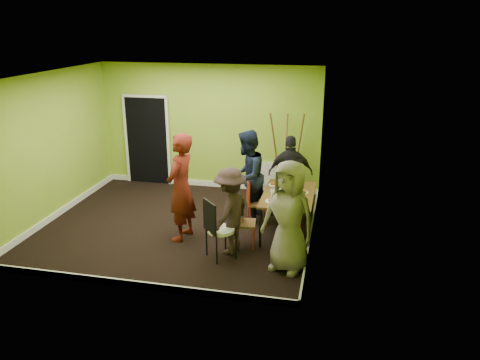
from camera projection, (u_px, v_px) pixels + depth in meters
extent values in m
plane|color=black|center=(179.00, 225.00, 8.88)|extent=(5.00, 5.00, 0.00)
cube|color=#8FAE2C|center=(209.00, 127.00, 10.51)|extent=(5.00, 0.04, 2.80)
cube|color=#8FAE2C|center=(120.00, 198.00, 6.35)|extent=(5.00, 0.04, 2.80)
cube|color=#8FAE2C|center=(51.00, 147.00, 8.93)|extent=(0.04, 4.50, 2.80)
cube|color=#8FAE2C|center=(315.00, 162.00, 7.93)|extent=(0.04, 4.50, 2.80)
cube|color=white|center=(172.00, 75.00, 7.97)|extent=(5.00, 4.50, 0.04)
cube|color=black|center=(147.00, 141.00, 10.90)|extent=(1.00, 0.05, 2.04)
cube|color=white|center=(265.00, 174.00, 10.55)|extent=(0.50, 0.04, 0.55)
cylinder|color=black|center=(260.00, 228.00, 7.92)|extent=(0.04, 0.04, 0.71)
cylinder|color=black|center=(306.00, 232.00, 7.77)|extent=(0.04, 0.04, 0.71)
cylinder|color=black|center=(272.00, 199.00, 9.20)|extent=(0.04, 0.04, 0.71)
cylinder|color=black|center=(312.00, 202.00, 9.04)|extent=(0.04, 0.04, 0.71)
cube|color=brown|center=(289.00, 195.00, 8.36)|extent=(0.90, 1.50, 0.04)
cylinder|color=red|center=(248.00, 210.00, 9.03)|extent=(0.02, 0.02, 0.41)
cylinder|color=red|center=(250.00, 217.00, 8.74)|extent=(0.02, 0.02, 0.41)
cylinder|color=red|center=(264.00, 210.00, 9.06)|extent=(0.02, 0.02, 0.41)
cylinder|color=red|center=(266.00, 216.00, 8.77)|extent=(0.02, 0.02, 0.41)
cube|color=brown|center=(257.00, 203.00, 8.83)|extent=(0.46, 0.46, 0.04)
cube|color=red|center=(248.00, 191.00, 8.74)|extent=(0.13, 0.34, 0.46)
cylinder|color=red|center=(236.00, 230.00, 8.18)|extent=(0.02, 0.02, 0.42)
cylinder|color=red|center=(235.00, 238.00, 7.88)|extent=(0.02, 0.02, 0.42)
cylinder|color=red|center=(254.00, 231.00, 8.16)|extent=(0.02, 0.02, 0.42)
cylinder|color=red|center=(253.00, 239.00, 7.86)|extent=(0.02, 0.02, 0.42)
cube|color=brown|center=(245.00, 223.00, 7.95)|extent=(0.42, 0.42, 0.04)
cube|color=red|center=(234.00, 209.00, 7.88)|extent=(0.08, 0.35, 0.46)
cylinder|color=red|center=(299.00, 200.00, 9.45)|extent=(0.03, 0.03, 0.48)
cylinder|color=red|center=(281.00, 199.00, 9.51)|extent=(0.03, 0.03, 0.48)
cylinder|color=red|center=(298.00, 207.00, 9.12)|extent=(0.03, 0.03, 0.48)
cylinder|color=red|center=(279.00, 206.00, 9.18)|extent=(0.03, 0.03, 0.48)
cube|color=brown|center=(289.00, 192.00, 9.24)|extent=(0.44, 0.44, 0.04)
cube|color=red|center=(291.00, 175.00, 9.33)|extent=(0.41, 0.05, 0.53)
cylinder|color=red|center=(279.00, 254.00, 7.36)|extent=(0.02, 0.02, 0.40)
cylinder|color=red|center=(298.00, 255.00, 7.34)|extent=(0.02, 0.02, 0.40)
cylinder|color=red|center=(279.00, 245.00, 7.65)|extent=(0.02, 0.02, 0.40)
cylinder|color=red|center=(297.00, 246.00, 7.63)|extent=(0.02, 0.02, 0.40)
cube|color=brown|center=(289.00, 239.00, 7.43)|extent=(0.40, 0.40, 0.04)
cube|color=red|center=(290.00, 230.00, 7.20)|extent=(0.33, 0.07, 0.44)
cylinder|color=black|center=(207.00, 242.00, 7.68)|extent=(0.03, 0.03, 0.47)
cylinder|color=black|center=(217.00, 251.00, 7.39)|extent=(0.03, 0.03, 0.47)
cylinder|color=black|center=(225.00, 237.00, 7.85)|extent=(0.03, 0.03, 0.47)
cylinder|color=black|center=(236.00, 245.00, 7.56)|extent=(0.03, 0.03, 0.47)
cylinder|color=white|center=(221.00, 230.00, 7.54)|extent=(0.44, 0.44, 0.05)
cube|color=black|center=(210.00, 217.00, 7.36)|extent=(0.29, 0.31, 0.52)
cylinder|color=brown|center=(276.00, 153.00, 10.23)|extent=(0.27, 0.43, 1.86)
cylinder|color=brown|center=(298.00, 155.00, 10.13)|extent=(0.27, 0.43, 1.86)
cylinder|color=brown|center=(285.00, 157.00, 9.93)|extent=(0.04, 0.42, 1.82)
cube|color=brown|center=(286.00, 157.00, 10.15)|extent=(0.50, 0.04, 0.04)
cylinder|color=white|center=(274.00, 185.00, 8.78)|extent=(0.23, 0.23, 0.01)
cylinder|color=white|center=(272.00, 201.00, 7.99)|extent=(0.24, 0.24, 0.01)
cylinder|color=white|center=(290.00, 184.00, 8.85)|extent=(0.22, 0.22, 0.01)
cylinder|color=white|center=(287.00, 203.00, 7.91)|extent=(0.25, 0.25, 0.01)
cylinder|color=white|center=(302.00, 192.00, 8.40)|extent=(0.23, 0.23, 0.01)
cylinder|color=white|center=(298.00, 198.00, 8.14)|extent=(0.22, 0.22, 0.01)
cylinder|color=white|center=(287.00, 187.00, 8.40)|extent=(0.07, 0.07, 0.20)
cylinder|color=blue|center=(296.00, 194.00, 8.05)|extent=(0.07, 0.07, 0.21)
cylinder|color=red|center=(282.00, 189.00, 8.47)|extent=(0.04, 0.04, 0.08)
cylinder|color=black|center=(286.00, 187.00, 8.54)|extent=(0.07, 0.07, 0.11)
cylinder|color=black|center=(295.00, 184.00, 8.68)|extent=(0.06, 0.06, 0.10)
cylinder|color=black|center=(296.00, 201.00, 7.87)|extent=(0.07, 0.07, 0.10)
imported|color=white|center=(274.00, 192.00, 8.29)|extent=(0.13, 0.13, 0.10)
imported|color=white|center=(300.00, 192.00, 8.32)|extent=(0.09, 0.09, 0.08)
imported|color=#5C170F|center=(181.00, 187.00, 8.06)|extent=(0.56, 0.76, 1.91)
imported|color=black|center=(247.00, 177.00, 8.83)|extent=(0.80, 0.96, 1.78)
imported|color=#322121|center=(230.00, 211.00, 7.64)|extent=(0.80, 1.06, 1.47)
imported|color=black|center=(290.00, 173.00, 9.44)|extent=(0.95, 0.52, 1.53)
imported|color=gray|center=(289.00, 217.00, 7.05)|extent=(1.01, 0.84, 1.76)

